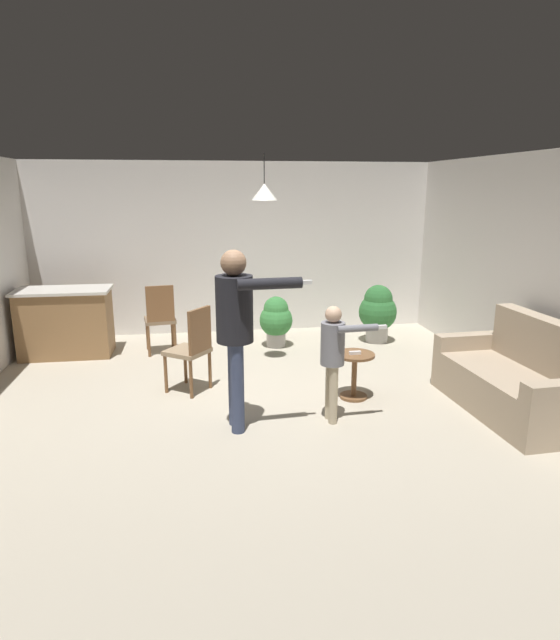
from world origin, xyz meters
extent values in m
plane|color=#B2A893|center=(0.00, 0.00, 0.00)|extent=(7.68, 7.68, 0.00)
cube|color=silver|center=(0.00, 3.20, 1.35)|extent=(6.40, 0.10, 2.70)
cube|color=silver|center=(3.20, 0.00, 1.35)|extent=(0.10, 6.40, 2.70)
cube|color=tan|center=(2.58, -0.55, 0.23)|extent=(0.91, 1.47, 0.45)
cube|color=tan|center=(2.91, -0.54, 0.73)|extent=(0.26, 1.45, 0.55)
cube|color=tan|center=(2.55, 0.25, 0.32)|extent=(0.86, 0.22, 0.63)
cylinder|color=brown|center=(2.87, 0.26, 0.03)|extent=(0.05, 0.05, 0.06)
cylinder|color=brown|center=(2.29, -1.37, 0.03)|extent=(0.05, 0.05, 0.06)
cylinder|color=brown|center=(2.23, 0.23, 0.03)|extent=(0.05, 0.05, 0.06)
cube|color=olive|center=(-2.45, 2.19, 0.45)|extent=(1.20, 0.60, 0.91)
cube|color=beige|center=(-2.45, 2.19, 0.93)|extent=(1.26, 0.66, 0.04)
cylinder|color=brown|center=(1.08, 0.05, 0.51)|extent=(0.44, 0.44, 0.03)
cylinder|color=brown|center=(1.08, 0.05, 0.24)|extent=(0.06, 0.06, 0.49)
cylinder|color=brown|center=(1.08, 0.05, 0.01)|extent=(0.31, 0.31, 0.03)
cylinder|color=#384260|center=(-0.28, -0.42, 0.44)|extent=(0.13, 0.13, 0.89)
cylinder|color=#384260|center=(-0.27, -0.61, 0.44)|extent=(0.13, 0.13, 0.89)
cylinder|color=black|center=(-0.28, -0.52, 1.20)|extent=(0.35, 0.35, 0.63)
sphere|color=#9E7556|center=(-0.28, -0.52, 1.63)|extent=(0.24, 0.24, 0.24)
cylinder|color=black|center=(-0.29, -0.31, 1.17)|extent=(0.10, 0.10, 0.59)
cylinder|color=black|center=(0.03, -0.70, 1.46)|extent=(0.60, 0.14, 0.10)
cube|color=white|center=(0.36, -0.68, 1.46)|extent=(0.13, 0.04, 0.04)
cylinder|color=tan|center=(0.67, -0.43, 0.30)|extent=(0.09, 0.09, 0.60)
cylinder|color=tan|center=(0.68, -0.56, 0.30)|extent=(0.09, 0.09, 0.60)
cylinder|color=slate|center=(0.68, -0.49, 0.81)|extent=(0.24, 0.24, 0.43)
sphere|color=#D8AD8C|center=(0.68, -0.49, 1.11)|extent=(0.16, 0.16, 0.16)
cylinder|color=slate|center=(0.67, -0.36, 0.79)|extent=(0.07, 0.07, 0.40)
cylinder|color=slate|center=(0.89, -0.62, 0.99)|extent=(0.40, 0.09, 0.07)
cube|color=white|center=(1.12, -0.61, 0.99)|extent=(0.13, 0.04, 0.04)
cylinder|color=brown|center=(-0.72, 0.32, 0.23)|extent=(0.04, 0.04, 0.45)
cylinder|color=brown|center=(-0.51, 0.60, 0.23)|extent=(0.04, 0.04, 0.45)
cylinder|color=brown|center=(-1.01, 0.53, 0.23)|extent=(0.04, 0.04, 0.45)
cylinder|color=brown|center=(-0.79, 0.82, 0.23)|extent=(0.04, 0.04, 0.45)
cube|color=#997F60|center=(-0.76, 0.57, 0.47)|extent=(0.59, 0.59, 0.05)
cube|color=brown|center=(-0.61, 0.45, 0.75)|extent=(0.26, 0.33, 0.50)
cylinder|color=brown|center=(-1.31, 1.94, 0.23)|extent=(0.04, 0.04, 0.45)
cylinder|color=brown|center=(-0.96, 1.99, 0.23)|extent=(0.04, 0.04, 0.45)
cylinder|color=brown|center=(-1.37, 2.29, 0.23)|extent=(0.04, 0.04, 0.45)
cylinder|color=brown|center=(-1.01, 2.34, 0.23)|extent=(0.04, 0.04, 0.45)
cube|color=#7F664C|center=(-1.16, 2.14, 0.47)|extent=(0.47, 0.47, 0.05)
cube|color=brown|center=(-1.14, 1.95, 0.75)|extent=(0.38, 0.09, 0.50)
cylinder|color=#B7B2AD|center=(0.51, 2.18, 0.11)|extent=(0.29, 0.29, 0.22)
sphere|color=#387F3D|center=(0.51, 2.18, 0.40)|extent=(0.49, 0.49, 0.49)
sphere|color=#387F3D|center=(0.51, 2.18, 0.57)|extent=(0.37, 0.37, 0.37)
cylinder|color=#B7B2AD|center=(2.07, 2.19, 0.13)|extent=(0.33, 0.33, 0.26)
sphere|color=#2D6B33|center=(2.07, 2.19, 0.46)|extent=(0.57, 0.57, 0.57)
sphere|color=#2D6B33|center=(2.07, 2.19, 0.66)|extent=(0.43, 0.43, 0.43)
cube|color=white|center=(1.07, 0.03, 0.54)|extent=(0.13, 0.04, 0.04)
cone|color=silver|center=(0.23, 1.23, 2.25)|extent=(0.32, 0.32, 0.20)
cylinder|color=black|center=(0.23, 1.23, 2.52)|extent=(0.01, 0.01, 0.36)
camera|label=1|loc=(-0.60, -5.36, 2.30)|focal=29.88mm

